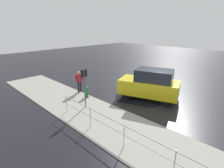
# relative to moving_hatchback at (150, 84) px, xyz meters

# --- Properties ---
(ground_plane) EXTENTS (60.00, 60.00, 0.00)m
(ground_plane) POSITION_rel_moving_hatchback_xyz_m (-0.99, -0.03, -1.03)
(ground_plane) COLOR black
(kerb_strip) EXTENTS (24.00, 3.20, 0.04)m
(kerb_strip) POSITION_rel_moving_hatchback_xyz_m (-0.99, 4.17, -1.01)
(kerb_strip) COLOR gray
(kerb_strip) RESTS_ON ground
(moving_hatchback) EXTENTS (4.24, 2.91, 2.06)m
(moving_hatchback) POSITION_rel_moving_hatchback_xyz_m (0.00, 0.00, 0.00)
(moving_hatchback) COLOR yellow
(moving_hatchback) RESTS_ON ground
(fire_hydrant) EXTENTS (0.42, 0.31, 0.80)m
(fire_hydrant) POSITION_rel_moving_hatchback_xyz_m (3.20, 2.89, -0.63)
(fire_hydrant) COLOR #197A2D
(fire_hydrant) RESTS_ON ground
(pedestrian) EXTENTS (0.31, 0.56, 1.62)m
(pedestrian) POSITION_rel_moving_hatchback_xyz_m (4.39, 2.62, -0.07)
(pedestrian) COLOR #B2262D
(pedestrian) RESTS_ON ground
(metal_railing) EXTENTS (8.62, 0.04, 1.05)m
(metal_railing) POSITION_rel_moving_hatchback_xyz_m (-2.04, 5.06, -0.30)
(metal_railing) COLOR #B7BABF
(metal_railing) RESTS_ON ground
(sign_post) EXTENTS (0.07, 0.44, 2.40)m
(sign_post) POSITION_rel_moving_hatchback_xyz_m (2.02, 3.90, 0.55)
(sign_post) COLOR #4C4C51
(sign_post) RESTS_ON ground
(puddle_patch) EXTENTS (3.36, 3.36, 0.01)m
(puddle_patch) POSITION_rel_moving_hatchback_xyz_m (0.55, 0.39, -1.02)
(puddle_patch) COLOR black
(puddle_patch) RESTS_ON ground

